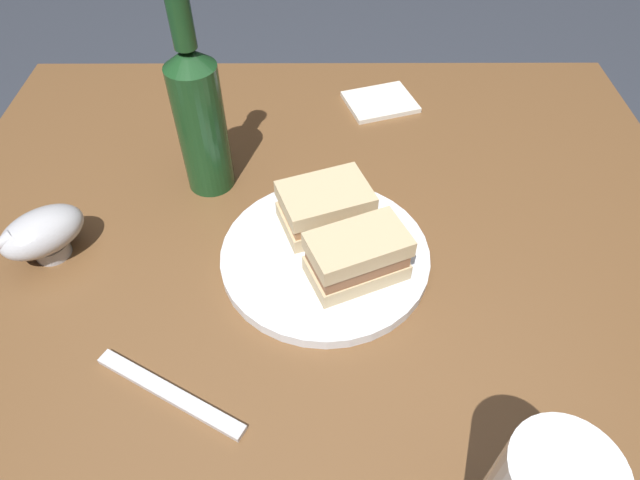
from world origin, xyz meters
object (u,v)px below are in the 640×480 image
(cider_bottle, at_px, (198,116))
(fork, at_px, (167,393))
(napkin, at_px, (379,102))
(sandwich_half_right, at_px, (323,207))
(sandwich_half_left, at_px, (355,256))
(gravy_boat, at_px, (40,232))
(plate, at_px, (323,256))

(cider_bottle, bearing_deg, fork, 89.98)
(napkin, bearing_deg, cider_bottle, 37.54)
(sandwich_half_right, bearing_deg, fork, 55.20)
(sandwich_half_right, relative_size, napkin, 1.17)
(sandwich_half_left, relative_size, fork, 0.71)
(fork, bearing_deg, napkin, -87.43)
(gravy_boat, height_order, napkin, gravy_boat)
(cider_bottle, distance_m, fork, 0.35)
(cider_bottle, bearing_deg, napkin, -142.46)
(sandwich_half_left, distance_m, sandwich_half_right, 0.09)
(gravy_boat, relative_size, cider_bottle, 0.42)
(sandwich_half_right, xyz_separation_m, napkin, (-0.10, -0.29, -0.04))
(napkin, bearing_deg, plate, 74.38)
(sandwich_half_left, relative_size, gravy_boat, 1.07)
(sandwich_half_left, bearing_deg, fork, 36.65)
(plate, xyz_separation_m, fork, (0.16, 0.18, -0.00))
(plate, bearing_deg, napkin, -105.62)
(sandwich_half_right, bearing_deg, napkin, -108.06)
(cider_bottle, bearing_deg, plate, 137.56)
(sandwich_half_left, bearing_deg, cider_bottle, -42.68)
(sandwich_half_right, height_order, napkin, sandwich_half_right)
(sandwich_half_left, xyz_separation_m, napkin, (-0.06, -0.38, -0.04))
(sandwich_half_left, bearing_deg, gravy_boat, -7.05)
(fork, bearing_deg, sandwich_half_right, -96.18)
(sandwich_half_left, height_order, napkin, sandwich_half_left)
(napkin, distance_m, fork, 0.59)
(gravy_boat, bearing_deg, sandwich_half_left, 172.95)
(gravy_boat, bearing_deg, fork, 133.44)
(fork, bearing_deg, gravy_boat, -17.94)
(sandwich_half_left, xyz_separation_m, cider_bottle, (0.20, -0.18, 0.07))
(sandwich_half_right, distance_m, gravy_boat, 0.35)
(fork, bearing_deg, plate, -102.91)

